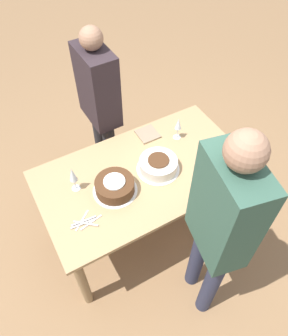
{
  "coord_description": "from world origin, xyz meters",
  "views": [
    {
      "loc": [
        -0.76,
        -1.33,
        2.65
      ],
      "look_at": [
        0.0,
        0.0,
        0.81
      ],
      "focal_mm": 35.0,
      "sensor_mm": 36.0,
      "label": 1
    }
  ],
  "objects": [
    {
      "name": "cake_center_white",
      "position": [
        0.11,
        -0.02,
        0.8
      ],
      "size": [
        0.32,
        0.32,
        0.11
      ],
      "color": "white",
      "rests_on": "dining_table"
    },
    {
      "name": "wine_glass_near",
      "position": [
        0.37,
        -0.25,
        0.91
      ],
      "size": [
        0.07,
        0.07,
        0.23
      ],
      "color": "silver",
      "rests_on": "dining_table"
    },
    {
      "name": "person_cutting",
      "position": [
        0.06,
        -0.74,
        1.06
      ],
      "size": [
        0.3,
        0.44,
        1.75
      ],
      "rotation": [
        0.0,
        0.0,
        1.36
      ],
      "color": "#2D334C",
      "rests_on": "ground_plane"
    },
    {
      "name": "napkin_stack",
      "position": [
        0.22,
        0.33,
        0.76
      ],
      "size": [
        0.16,
        0.17,
        0.02
      ],
      "color": "gray",
      "rests_on": "dining_table"
    },
    {
      "name": "fork_pile",
      "position": [
        -0.55,
        -0.18,
        0.76
      ],
      "size": [
        0.22,
        0.16,
        0.01
      ],
      "color": "silver",
      "rests_on": "dining_table"
    },
    {
      "name": "person_watching",
      "position": [
        -0.02,
        0.72,
        0.94
      ],
      "size": [
        0.23,
        0.4,
        1.56
      ],
      "rotation": [
        0.0,
        0.0,
        -1.55
      ],
      "color": "#232328",
      "rests_on": "ground_plane"
    },
    {
      "name": "wine_glass_extra",
      "position": [
        -0.5,
        0.11,
        0.91
      ],
      "size": [
        0.06,
        0.06,
        0.22
      ],
      "color": "silver",
      "rests_on": "dining_table"
    },
    {
      "name": "ground_plane",
      "position": [
        0.0,
        0.0,
        0.0
      ],
      "size": [
        12.0,
        12.0,
        0.0
      ],
      "primitive_type": "plane",
      "color": "#8E6B47"
    },
    {
      "name": "cake_front_chocolate",
      "position": [
        -0.26,
        -0.05,
        0.81
      ],
      "size": [
        0.32,
        0.32,
        0.11
      ],
      "color": "white",
      "rests_on": "dining_table"
    },
    {
      "name": "dessert_plate_right",
      "position": [
        0.58,
        -0.15,
        0.76
      ],
      "size": [
        0.16,
        0.16,
        0.01
      ],
      "color": "silver",
      "rests_on": "dining_table"
    },
    {
      "name": "wine_glass_far",
      "position": [
        0.41,
        0.19,
        0.9
      ],
      "size": [
        0.06,
        0.06,
        0.2
      ],
      "color": "silver",
      "rests_on": "dining_table"
    },
    {
      "name": "dining_table",
      "position": [
        0.0,
        0.0,
        0.65
      ],
      "size": [
        1.57,
        0.9,
        0.76
      ],
      "color": "tan",
      "rests_on": "ground_plane"
    }
  ]
}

